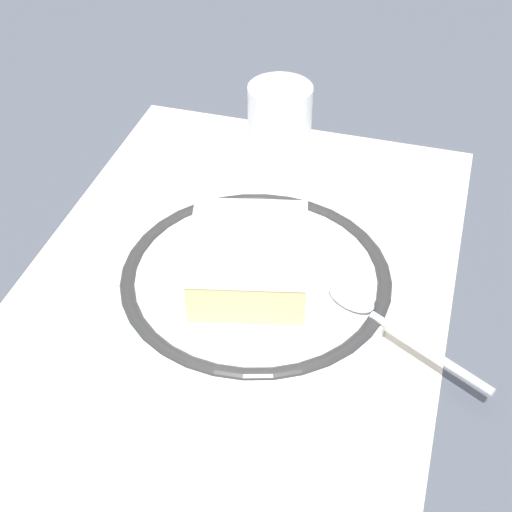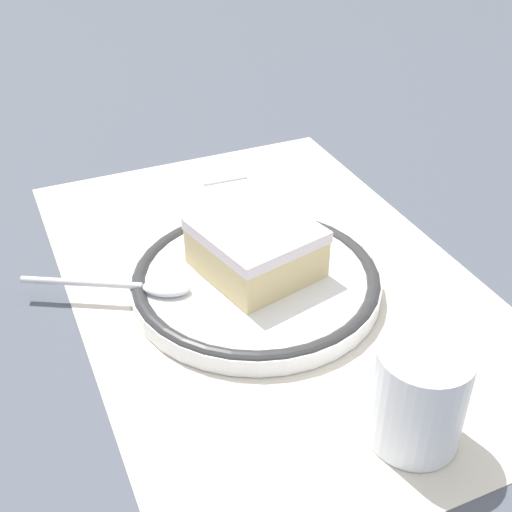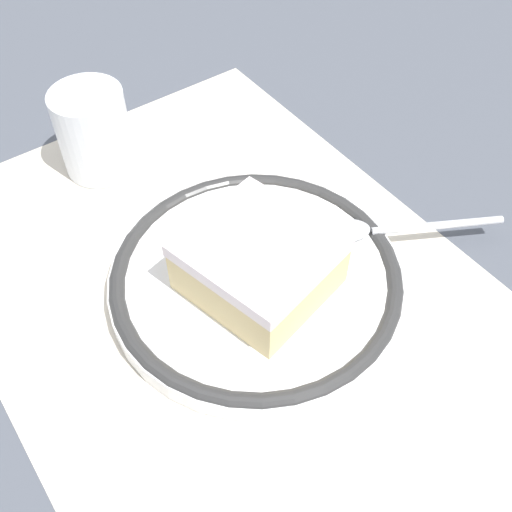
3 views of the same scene
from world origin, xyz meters
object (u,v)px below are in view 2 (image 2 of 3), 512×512
(cup, at_px, (418,402))
(sugar_packet, at_px, (222,173))
(spoon, at_px, (139,285))
(cake_slice, at_px, (254,245))
(plate, at_px, (256,281))

(cup, relative_size, sugar_packet, 1.48)
(spoon, bearing_deg, cake_slice, 85.04)
(cup, bearing_deg, spoon, -148.76)
(cake_slice, height_order, sugar_packet, cake_slice)
(cup, bearing_deg, sugar_packet, 177.45)
(spoon, xyz_separation_m, cup, (0.21, 0.13, 0.01))
(plate, relative_size, spoon, 1.62)
(spoon, height_order, cup, cup)
(cake_slice, height_order, cup, cup)
(plate, distance_m, sugar_packet, 0.21)
(spoon, bearing_deg, sugar_packet, 142.28)
(cake_slice, relative_size, spoon, 0.84)
(plate, bearing_deg, spoon, -102.48)
(cup, xyz_separation_m, sugar_packet, (-0.39, 0.02, -0.03))
(plate, height_order, sugar_packet, plate)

